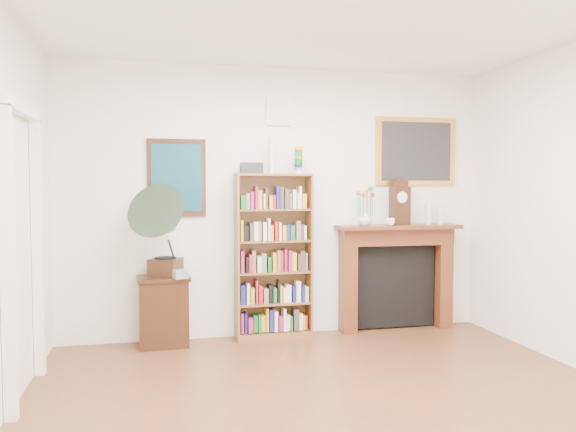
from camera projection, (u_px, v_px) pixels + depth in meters
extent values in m
cube|color=white|center=(279.00, 202.00, 5.90)|extent=(4.50, 0.01, 2.80)
cube|color=white|center=(8.00, 264.00, 3.70)|extent=(0.08, 0.08, 2.10)
cube|color=white|center=(38.00, 249.00, 4.61)|extent=(0.08, 0.08, 2.10)
cube|color=white|center=(21.00, 109.00, 4.10)|extent=(0.08, 1.02, 0.08)
cube|color=black|center=(177.00, 178.00, 5.63)|extent=(0.58, 0.03, 0.78)
cube|color=#10434F|center=(177.00, 178.00, 5.61)|extent=(0.50, 0.01, 0.67)
cube|color=white|center=(279.00, 111.00, 5.83)|extent=(0.26, 0.03, 0.30)
cube|color=silver|center=(279.00, 111.00, 5.81)|extent=(0.22, 0.01, 0.26)
cube|color=gold|center=(416.00, 152.00, 6.20)|extent=(0.95, 0.03, 0.75)
cube|color=#262628|center=(417.00, 151.00, 6.18)|extent=(0.82, 0.01, 0.65)
cube|color=brown|center=(237.00, 257.00, 5.67)|extent=(0.02, 0.27, 1.69)
cube|color=brown|center=(309.00, 255.00, 5.84)|extent=(0.02, 0.27, 1.69)
cube|color=brown|center=(273.00, 175.00, 5.71)|extent=(0.78, 0.28, 0.02)
cube|color=brown|center=(274.00, 334.00, 5.80)|extent=(0.78, 0.28, 0.07)
cube|color=brown|center=(271.00, 255.00, 5.88)|extent=(0.78, 0.02, 1.69)
cube|color=brown|center=(273.00, 303.00, 5.78)|extent=(0.73, 0.26, 0.02)
cube|color=brown|center=(273.00, 272.00, 5.76)|extent=(0.73, 0.26, 0.02)
cube|color=brown|center=(273.00, 241.00, 5.74)|extent=(0.73, 0.26, 0.02)
cube|color=brown|center=(273.00, 210.00, 5.73)|extent=(0.73, 0.26, 0.02)
cube|color=black|center=(164.00, 311.00, 5.49)|extent=(0.52, 0.39, 0.69)
cube|color=#502812|center=(348.00, 281.00, 5.99)|extent=(0.15, 0.20, 1.11)
cube|color=#502812|center=(443.00, 277.00, 6.24)|extent=(0.15, 0.20, 1.11)
cube|color=#502812|center=(397.00, 237.00, 6.09)|extent=(1.26, 0.22, 0.18)
cube|color=#502812|center=(398.00, 227.00, 6.04)|extent=(1.37, 0.34, 0.04)
cube|color=black|center=(394.00, 286.00, 6.18)|extent=(0.92, 0.09, 0.89)
cube|color=black|center=(166.00, 267.00, 5.54)|extent=(0.36, 0.36, 0.17)
cylinder|color=black|center=(165.00, 258.00, 5.53)|extent=(0.28, 0.28, 0.01)
cone|color=#314735|center=(165.00, 221.00, 5.35)|extent=(0.78, 0.85, 0.71)
cube|color=#A2A2AD|center=(180.00, 274.00, 5.35)|extent=(0.15, 0.15, 0.08)
cube|color=black|center=(400.00, 206.00, 6.07)|extent=(0.22, 0.14, 0.41)
cylinder|color=white|center=(402.00, 197.00, 6.01)|extent=(0.12, 0.03, 0.12)
cube|color=black|center=(400.00, 184.00, 6.06)|extent=(0.16, 0.11, 0.07)
imported|color=silver|center=(365.00, 218.00, 5.95)|extent=(0.18, 0.18, 0.15)
imported|color=white|center=(390.00, 222.00, 5.94)|extent=(0.12, 0.12, 0.08)
cylinder|color=silver|center=(428.00, 213.00, 6.12)|extent=(0.07, 0.07, 0.24)
cylinder|color=silver|center=(441.00, 215.00, 6.16)|extent=(0.06, 0.06, 0.20)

